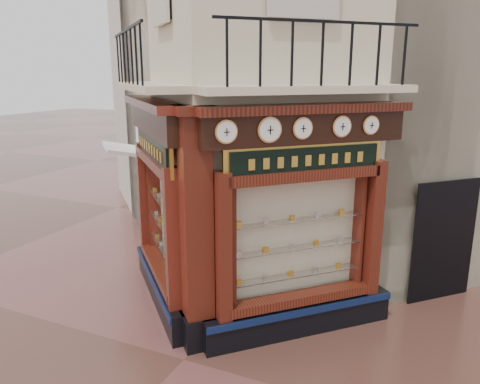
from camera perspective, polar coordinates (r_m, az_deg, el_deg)
The scene contains 16 objects.
ground at distance 7.99m, azimuth -6.87°, elevation -19.62°, with size 80.00×80.00×0.00m, color #4F2E25.
main_building at distance 12.38m, azimuth 8.21°, elevation 21.46°, with size 8.00×8.00×12.00m, color beige.
neighbour_left at distance 15.49m, azimuth 1.61°, elevation 18.29°, with size 8.00×8.00×11.00m, color beige.
neighbour_right at distance 14.31m, azimuth 21.16°, elevation 17.70°, with size 8.00×8.00×11.00m, color beige.
shopfront_left at distance 9.05m, azimuth -9.75°, elevation -1.68°, with size 2.86×2.86×3.98m.
shopfront_right at distance 7.88m, azimuth 7.52°, elevation -4.04°, with size 2.86×2.86×3.98m.
corner_pilaster at distance 7.49m, azimuth -5.34°, elevation -5.23°, with size 0.85×0.85×3.98m.
balcony at distance 7.92m, azimuth -2.12°, elevation 12.68°, with size 5.94×2.97×1.03m.
clock_a at distance 6.80m, azimuth -1.71°, elevation 7.35°, with size 0.28×0.28×0.35m.
clock_b at distance 7.05m, azimuth 3.61°, elevation 7.58°, with size 0.31×0.31×0.39m.
clock_c at distance 7.29m, azimuth 7.62°, elevation 7.71°, with size 0.28×0.28×0.34m.
clock_d at distance 7.65m, azimuth 12.28°, elevation 7.81°, with size 0.28×0.28×0.34m.
clock_e at distance 7.95m, azimuth 15.64°, elevation 7.86°, with size 0.25×0.25×0.31m.
awning at distance 12.42m, azimuth -13.20°, elevation -7.01°, with size 1.54×0.92×0.08m, color white, non-canonical shape.
signboard_left at distance 8.80m, azimuth -10.55°, elevation 5.31°, with size 2.18×2.18×0.58m.
signboard_right at distance 7.54m, azimuth 8.08°, elevation 3.91°, with size 2.02×2.02×0.54m.
Camera 1 is at (3.53, -5.60, 4.46)m, focal length 35.00 mm.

